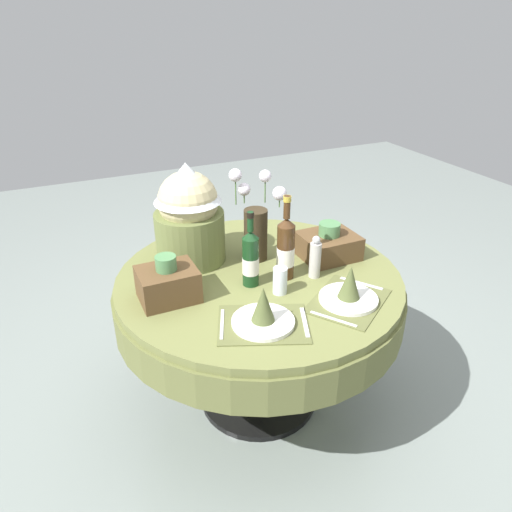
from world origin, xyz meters
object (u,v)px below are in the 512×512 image
at_px(dining_table, 259,298).
at_px(wine_bottle_centre, 286,248).
at_px(pepper_mill, 315,258).
at_px(woven_basket_side_right, 328,245).
at_px(tumbler_near_left, 280,281).
at_px(place_setting_right, 349,291).
at_px(gift_tub_back_left, 189,211).
at_px(woven_basket_side_left, 168,283).
at_px(flower_vase, 256,223).
at_px(wine_bottle_left, 251,258).
at_px(place_setting_left, 263,314).

bearing_deg(dining_table, wine_bottle_centre, -33.00).
xyz_separation_m(pepper_mill, woven_basket_side_right, (0.16, 0.14, -0.03)).
bearing_deg(tumbler_near_left, place_setting_right, -38.41).
xyz_separation_m(wine_bottle_centre, gift_tub_back_left, (-0.32, 0.33, 0.11)).
bearing_deg(woven_basket_side_right, gift_tub_back_left, 157.60).
bearing_deg(tumbler_near_left, gift_tub_back_left, 118.59).
xyz_separation_m(place_setting_right, gift_tub_back_left, (-0.46, 0.62, 0.20)).
bearing_deg(gift_tub_back_left, woven_basket_side_left, -123.44).
distance_m(pepper_mill, woven_basket_side_left, 0.64).
height_order(flower_vase, woven_basket_side_left, flower_vase).
height_order(flower_vase, woven_basket_side_right, flower_vase).
bearing_deg(wine_bottle_left, place_setting_left, -105.39).
height_order(gift_tub_back_left, woven_basket_side_right, gift_tub_back_left).
relative_size(place_setting_right, wine_bottle_centre, 1.12).
relative_size(wine_bottle_left, pepper_mill, 1.70).
distance_m(place_setting_right, wine_bottle_left, 0.43).
distance_m(wine_bottle_left, wine_bottle_centre, 0.16).
xyz_separation_m(dining_table, wine_bottle_left, (-0.07, -0.06, 0.25)).
relative_size(tumbler_near_left, woven_basket_side_right, 0.45).
height_order(flower_vase, wine_bottle_left, flower_vase).
height_order(flower_vase, pepper_mill, flower_vase).
xyz_separation_m(dining_table, woven_basket_side_left, (-0.42, -0.02, 0.20)).
xyz_separation_m(place_setting_right, woven_basket_side_right, (0.14, 0.37, 0.02)).
bearing_deg(woven_basket_side_right, tumbler_near_left, -151.51).
height_order(place_setting_left, flower_vase, flower_vase).
relative_size(flower_vase, pepper_mill, 2.12).
bearing_deg(place_setting_left, wine_bottle_left, 74.61).
bearing_deg(pepper_mill, woven_basket_side_right, 41.17).
bearing_deg(tumbler_near_left, woven_basket_side_right, 28.49).
relative_size(dining_table, place_setting_right, 3.04).
bearing_deg(gift_tub_back_left, place_setting_left, -82.66).
bearing_deg(pepper_mill, tumbler_near_left, -164.13).
bearing_deg(wine_bottle_left, woven_basket_side_right, 10.19).
bearing_deg(flower_vase, pepper_mill, -61.49).
xyz_separation_m(tumbler_near_left, pepper_mill, (0.20, 0.06, 0.03)).
distance_m(flower_vase, wine_bottle_left, 0.26).
xyz_separation_m(woven_basket_side_left, woven_basket_side_right, (0.79, 0.04, -0.01)).
bearing_deg(wine_bottle_centre, place_setting_left, -130.56).
bearing_deg(place_setting_left, pepper_mill, 32.63).
relative_size(flower_vase, wine_bottle_left, 1.25).
bearing_deg(dining_table, place_setting_left, -112.81).
distance_m(dining_table, flower_vase, 0.35).
distance_m(flower_vase, wine_bottle_centre, 0.24).
xyz_separation_m(flower_vase, pepper_mill, (0.15, -0.28, -0.08)).
bearing_deg(woven_basket_side_right, woven_basket_side_left, -176.77).
bearing_deg(place_setting_right, wine_bottle_centre, 116.16).
bearing_deg(place_setting_right, flower_vase, 108.65).
relative_size(place_setting_left, wine_bottle_left, 1.24).
height_order(wine_bottle_left, woven_basket_side_left, wine_bottle_left).
distance_m(place_setting_left, tumbler_near_left, 0.24).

